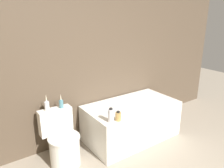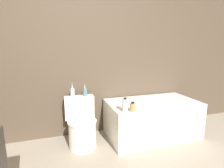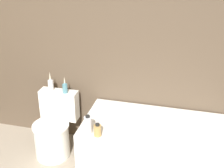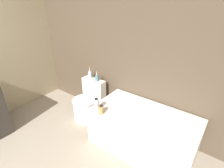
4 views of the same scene
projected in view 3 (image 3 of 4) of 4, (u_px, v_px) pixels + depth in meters
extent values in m
cube|color=brown|center=(84.00, 36.00, 3.39)|extent=(6.40, 0.06, 2.60)
cube|color=white|center=(153.00, 148.00, 3.25)|extent=(1.43, 0.77, 0.57)
cube|color=#B7BCC6|center=(154.00, 125.00, 3.13)|extent=(1.23, 0.57, 0.01)
cylinder|color=white|center=(52.00, 141.00, 3.52)|extent=(0.39, 0.39, 0.38)
cylinder|color=white|center=(51.00, 126.00, 3.43)|extent=(0.41, 0.41, 0.02)
cube|color=white|center=(59.00, 104.00, 3.61)|extent=(0.44, 0.15, 0.35)
cylinder|color=silver|center=(51.00, 85.00, 3.54)|extent=(0.06, 0.06, 0.12)
sphere|color=silver|center=(50.00, 80.00, 3.52)|extent=(0.04, 0.04, 0.04)
cone|color=beige|center=(50.00, 76.00, 3.50)|extent=(0.02, 0.02, 0.11)
cylinder|color=teal|center=(65.00, 88.00, 3.48)|extent=(0.06, 0.06, 0.10)
sphere|color=teal|center=(65.00, 84.00, 3.46)|extent=(0.04, 0.04, 0.04)
cone|color=beige|center=(64.00, 81.00, 3.44)|extent=(0.02, 0.02, 0.09)
cylinder|color=silver|center=(88.00, 125.00, 2.96)|extent=(0.08, 0.08, 0.17)
cylinder|color=black|center=(88.00, 116.00, 2.92)|extent=(0.04, 0.04, 0.02)
cylinder|color=tan|center=(98.00, 131.00, 2.93)|extent=(0.07, 0.07, 0.11)
cylinder|color=black|center=(97.00, 125.00, 2.90)|extent=(0.04, 0.04, 0.02)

